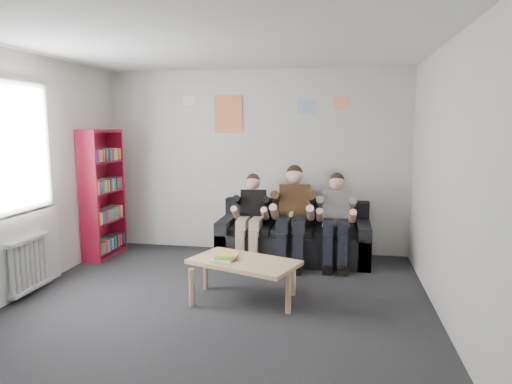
# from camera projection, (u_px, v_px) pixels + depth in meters

# --- Properties ---
(room_shell) EXTENTS (5.00, 5.00, 5.00)m
(room_shell) POSITION_uv_depth(u_px,v_px,m) (208.00, 182.00, 4.37)
(room_shell) COLOR black
(room_shell) RESTS_ON ground
(sofa) EXTENTS (2.09, 0.85, 0.81)m
(sofa) POSITION_uv_depth(u_px,v_px,m) (294.00, 239.00, 6.46)
(sofa) COLOR black
(sofa) RESTS_ON ground
(bookshelf) EXTENTS (0.27, 0.82, 1.83)m
(bookshelf) POSITION_uv_depth(u_px,v_px,m) (103.00, 194.00, 6.54)
(bookshelf) COLOR maroon
(bookshelf) RESTS_ON ground
(coffee_table) EXTENTS (1.13, 0.62, 0.45)m
(coffee_table) POSITION_uv_depth(u_px,v_px,m) (244.00, 265.00, 4.90)
(coffee_table) COLOR tan
(coffee_table) RESTS_ON ground
(game_cases) EXTENTS (0.26, 0.23, 0.05)m
(game_cases) POSITION_uv_depth(u_px,v_px,m) (225.00, 257.00, 4.90)
(game_cases) COLOR white
(game_cases) RESTS_ON coffee_table
(person_left) EXTENTS (0.36, 0.77, 1.22)m
(person_left) POSITION_uv_depth(u_px,v_px,m) (251.00, 218.00, 6.33)
(person_left) COLOR black
(person_left) RESTS_ON sofa
(person_middle) EXTENTS (0.43, 0.91, 1.35)m
(person_middle) POSITION_uv_depth(u_px,v_px,m) (293.00, 216.00, 6.22)
(person_middle) COLOR #4C3519
(person_middle) RESTS_ON sofa
(person_right) EXTENTS (0.38, 0.81, 1.25)m
(person_right) POSITION_uv_depth(u_px,v_px,m) (336.00, 220.00, 6.13)
(person_right) COLOR silver
(person_right) RESTS_ON sofa
(radiator) EXTENTS (0.10, 0.64, 0.60)m
(radiator) POSITION_uv_depth(u_px,v_px,m) (29.00, 264.00, 5.09)
(radiator) COLOR silver
(radiator) RESTS_ON ground
(window) EXTENTS (0.05, 1.30, 2.36)m
(window) POSITION_uv_depth(u_px,v_px,m) (19.00, 204.00, 5.01)
(window) COLOR white
(window) RESTS_ON room_shell
(poster_large) EXTENTS (0.42, 0.01, 0.55)m
(poster_large) POSITION_uv_depth(u_px,v_px,m) (229.00, 114.00, 6.77)
(poster_large) COLOR gold
(poster_large) RESTS_ON room_shell
(poster_blue) EXTENTS (0.25, 0.01, 0.20)m
(poster_blue) POSITION_uv_depth(u_px,v_px,m) (306.00, 107.00, 6.55)
(poster_blue) COLOR #3E8AD3
(poster_blue) RESTS_ON room_shell
(poster_pink) EXTENTS (0.22, 0.01, 0.18)m
(poster_pink) POSITION_uv_depth(u_px,v_px,m) (342.00, 103.00, 6.45)
(poster_pink) COLOR #D7437D
(poster_pink) RESTS_ON room_shell
(poster_sign) EXTENTS (0.20, 0.01, 0.14)m
(poster_sign) POSITION_uv_depth(u_px,v_px,m) (190.00, 101.00, 6.84)
(poster_sign) COLOR white
(poster_sign) RESTS_ON room_shell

